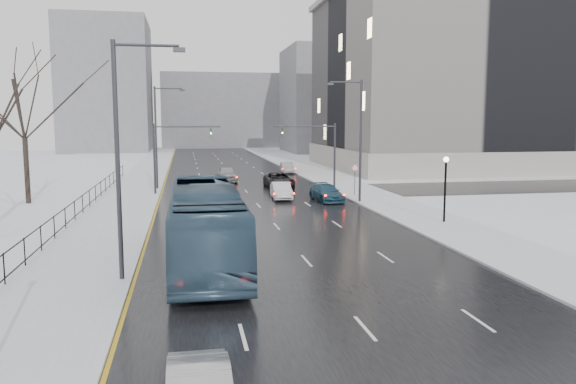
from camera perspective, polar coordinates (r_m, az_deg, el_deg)
road at (r=64.49m, az=-5.31°, el=1.26°), size 16.00×150.00×0.04m
cross_road at (r=52.62m, az=-4.14°, el=-0.09°), size 130.00×10.00×0.04m
sidewalk_left at (r=64.41m, az=-14.66°, el=1.10°), size 5.00×150.00×0.16m
sidewalk_right at (r=66.23m, az=3.77°, el=1.49°), size 5.00×150.00×0.16m
park_strip at (r=65.81m, az=-22.93°, el=0.87°), size 14.00×150.00×0.12m
tree_park_e at (r=49.96m, az=-24.84°, el=-1.18°), size 9.45×9.45×13.50m
iron_fence at (r=35.16m, az=-22.32°, el=-2.88°), size 0.06×70.00×1.30m
streetlight_r_mid at (r=46.02m, az=7.12°, el=5.80°), size 2.95×0.25×10.00m
streetlight_l_near at (r=24.04m, az=-16.42°, el=4.21°), size 2.95×0.25×10.00m
streetlight_l_far at (r=55.95m, az=-13.04°, el=5.93°), size 2.95×0.25×10.00m
lamppost_r_mid at (r=37.95m, az=15.70°, el=1.22°), size 0.36×0.36×4.28m
mast_signal_right at (r=53.54m, az=3.66°, el=4.43°), size 6.10×0.33×6.50m
mast_signal_left at (r=51.97m, az=-12.26°, el=4.19°), size 6.10×0.33×6.50m
no_uturn_sign at (r=50.33m, az=6.82°, el=2.15°), size 0.60×0.06×2.70m
civic_building at (r=86.20m, az=18.03°, el=9.91°), size 41.00×31.00×24.80m
bldg_far_right at (r=123.62m, az=5.47°, el=9.25°), size 24.00×20.00×22.00m
bldg_far_left at (r=130.11m, az=-17.89°, el=10.16°), size 18.00×22.00×28.00m
bldg_far_center at (r=144.22m, az=-6.63°, el=8.16°), size 30.00×18.00×18.00m
bus at (r=26.52m, az=-8.38°, el=-3.34°), size 3.20×13.57×3.78m
sedan_center_near at (r=36.78m, az=-6.67°, el=-2.24°), size 1.66×3.99×1.35m
sedan_right_near at (r=48.15m, az=-0.70°, el=0.13°), size 1.75×4.48×1.45m
sedan_right_cross at (r=56.00m, az=-0.93°, el=1.20°), size 2.62×5.61×1.56m
sedan_right_far at (r=47.14m, az=3.95°, el=-0.08°), size 2.39×4.94×1.39m
sedan_center_far at (r=61.93m, az=-6.25°, el=1.81°), size 2.22×5.07×1.70m
sedan_right_distant at (r=71.72m, az=-0.10°, el=2.47°), size 1.65×4.23×1.37m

